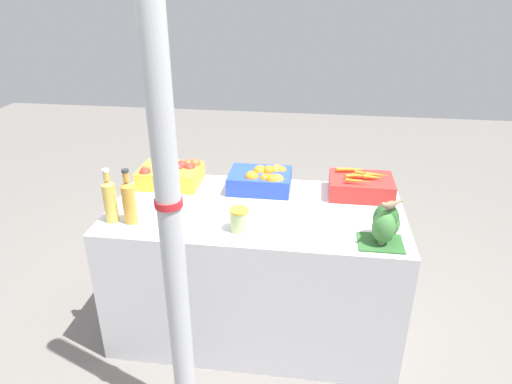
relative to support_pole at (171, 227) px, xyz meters
name	(u,v)px	position (x,y,z in m)	size (l,w,h in m)	color
ground_plane	(256,322)	(0.25, 0.74, -1.11)	(10.00, 10.00, 0.00)	slate
market_table	(256,269)	(0.25, 0.74, -0.69)	(1.66, 0.85, 0.83)	silver
support_pole	(171,227)	(0.00, 0.00, 0.00)	(0.11, 0.11, 2.22)	#B7BABF
apple_crate	(171,174)	(-0.33, 0.99, -0.21)	(0.37, 0.28, 0.15)	gold
orange_crate	(262,179)	(0.25, 0.99, -0.21)	(0.37, 0.28, 0.15)	#2847B7
carrot_crate	(361,186)	(0.85, 0.99, -0.22)	(0.37, 0.28, 0.14)	red
broccoli_pile	(386,224)	(0.93, 0.47, -0.18)	(0.22, 0.20, 0.20)	#2D602D
juice_bottle_golden	(110,200)	(-0.50, 0.48, -0.15)	(0.07, 0.07, 0.30)	gold
juice_bottle_amber	(129,201)	(-0.39, 0.48, -0.15)	(0.07, 0.07, 0.31)	gold
pickle_jar	(239,220)	(0.20, 0.48, -0.22)	(0.10, 0.10, 0.12)	#B2C684
sparrow_bird	(390,205)	(0.92, 0.42, -0.05)	(0.12, 0.09, 0.05)	#4C3D2D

